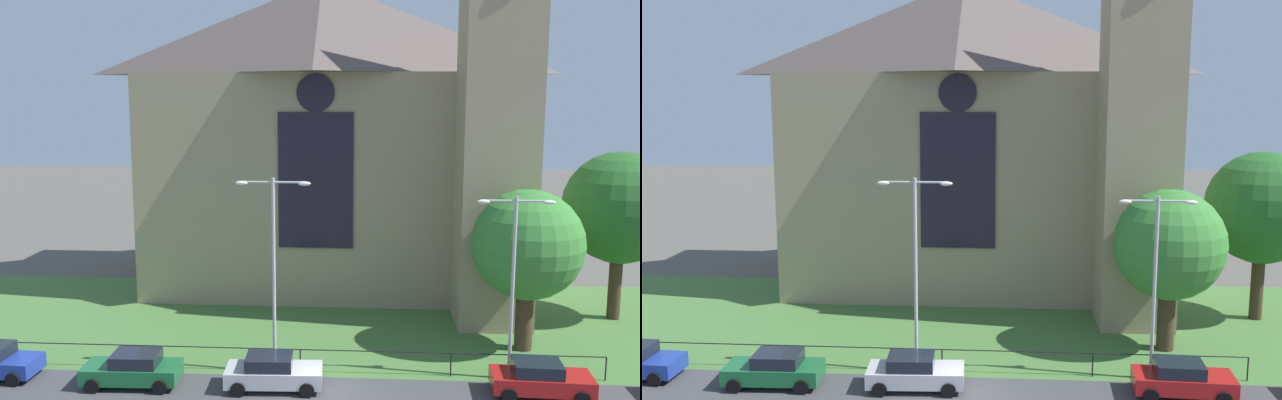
# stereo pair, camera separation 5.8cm
# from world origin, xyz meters

# --- Properties ---
(ground) EXTENTS (160.00, 160.00, 0.00)m
(ground) POSITION_xyz_m (0.00, 10.00, 0.00)
(ground) COLOR #56544C
(grass_verge) EXTENTS (120.00, 20.00, 0.01)m
(grass_verge) POSITION_xyz_m (0.00, 8.00, 0.00)
(grass_verge) COLOR #477538
(grass_verge) RESTS_ON ground
(church_building) EXTENTS (23.20, 16.20, 26.00)m
(church_building) POSITION_xyz_m (-0.13, 17.64, 10.27)
(church_building) COLOR tan
(church_building) RESTS_ON ground
(iron_railing) EXTENTS (27.62, 0.07, 1.13)m
(iron_railing) POSITION_xyz_m (-0.90, 2.50, 0.96)
(iron_railing) COLOR black
(iron_railing) RESTS_ON ground
(tree_right_far) EXTENTS (6.30, 6.30, 9.60)m
(tree_right_far) POSITION_xyz_m (16.26, 11.38, 6.42)
(tree_right_far) COLOR #423021
(tree_right_far) RESTS_ON ground
(tree_right_near) EXTENTS (5.49, 5.49, 8.15)m
(tree_right_near) POSITION_xyz_m (10.03, 6.17, 5.35)
(tree_right_near) COLOR #423021
(tree_right_near) RESTS_ON ground
(streetlamp_near) EXTENTS (3.37, 0.26, 9.08)m
(streetlamp_near) POSITION_xyz_m (-2.07, 2.40, 5.70)
(streetlamp_near) COLOR #B2B2B7
(streetlamp_near) RESTS_ON ground
(streetlamp_far) EXTENTS (3.37, 0.26, 8.36)m
(streetlamp_far) POSITION_xyz_m (8.58, 2.40, 5.31)
(streetlamp_far) COLOR #B2B2B7
(streetlamp_far) RESTS_ON ground
(parked_car_green) EXTENTS (4.25, 2.12, 1.51)m
(parked_car_green) POSITION_xyz_m (-8.13, 0.59, 0.74)
(parked_car_green) COLOR #196033
(parked_car_green) RESTS_ON ground
(parked_car_silver) EXTENTS (4.28, 2.18, 1.51)m
(parked_car_silver) POSITION_xyz_m (-1.92, 0.69, 0.74)
(parked_car_silver) COLOR #B7B7BC
(parked_car_silver) RESTS_ON ground
(parked_car_red) EXTENTS (4.27, 2.17, 1.51)m
(parked_car_red) POSITION_xyz_m (9.56, 0.76, 0.74)
(parked_car_red) COLOR #B21919
(parked_car_red) RESTS_ON ground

